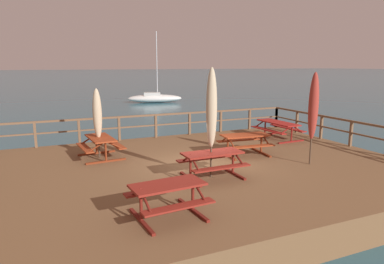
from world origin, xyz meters
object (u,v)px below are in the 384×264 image
Objects in this scene: picnic_table_mid_left at (168,193)px; patio_umbrella_tall_mid_left at (212,109)px; picnic_table_mid_right at (212,159)px; patio_umbrella_short_mid at (313,107)px; picnic_table_front_left at (245,140)px; picnic_table_front_right at (101,143)px; picnic_table_back_left at (278,126)px; patio_umbrella_tall_front at (97,114)px; sailboat_distant at (155,98)px.

picnic_table_mid_left is 3.36m from patio_umbrella_tall_mid_left.
patio_umbrella_short_mid is at bearing -1.85° from picnic_table_mid_right.
picnic_table_mid_right and picnic_table_front_left have the same top height.
picnic_table_mid_left is at bearing -84.37° from picnic_table_front_right.
picnic_table_back_left is at bearing 67.61° from patio_umbrella_short_mid.
picnic_table_mid_right is 0.59× the size of patio_umbrella_short_mid.
sailboat_distant is at bearing 68.18° from patio_umbrella_tall_front.
patio_umbrella_tall_mid_left is 1.05× the size of patio_umbrella_short_mid.
patio_umbrella_tall_mid_left is at bearing 177.67° from patio_umbrella_short_mid.
patio_umbrella_short_mid is 0.40× the size of sailboat_distant.
sailboat_distant is (1.85, 24.45, -0.90)m from picnic_table_back_left.
patio_umbrella_tall_mid_left is at bearing -52.73° from picnic_table_front_right.
picnic_table_mid_right is at bearing 44.00° from picnic_table_mid_left.
sailboat_distant is at bearing 83.08° from patio_umbrella_short_mid.
sailboat_distant is (7.08, 28.18, -0.89)m from picnic_table_mid_right.
picnic_table_back_left is 0.89× the size of patio_umbrella_tall_front.
sailboat_distant is (7.11, 28.15, -2.41)m from patio_umbrella_tall_mid_left.
patio_umbrella_tall_mid_left is at bearing -52.67° from patio_umbrella_tall_front.
patio_umbrella_short_mid is at bearing -2.33° from patio_umbrella_tall_mid_left.
picnic_table_front_right is 0.58× the size of patio_umbrella_short_mid.
picnic_table_mid_right is at bearing -46.76° from patio_umbrella_tall_mid_left.
patio_umbrella_tall_mid_left reaches higher than picnic_table_mid_right.
picnic_table_mid_right and picnic_table_front_right have the same top height.
picnic_table_back_left is at bearing 32.51° from picnic_table_front_left.
picnic_table_mid_right is at bearing -104.10° from sailboat_distant.
picnic_table_mid_left is 5.82m from patio_umbrella_tall_front.
picnic_table_front_left is 1.09× the size of picnic_table_mid_left.
picnic_table_mid_right is 0.97× the size of picnic_table_front_left.
picnic_table_mid_left is 0.69× the size of patio_umbrella_tall_front.
patio_umbrella_tall_front is 26.54m from sailboat_distant.
picnic_table_front_right is 1.04× the size of picnic_table_mid_left.
picnic_table_back_left is at bearing 35.49° from picnic_table_mid_right.
picnic_table_front_right is 0.72× the size of patio_umbrella_tall_front.
picnic_table_mid_left is 6.28m from patio_umbrella_short_mid.
picnic_table_mid_left is at bearing -83.90° from patio_umbrella_tall_front.
picnic_table_front_left is 5.95m from picnic_table_mid_left.
picnic_table_mid_right is 1.06× the size of picnic_table_mid_left.
patio_umbrella_tall_front reaches higher than picnic_table_front_right.
patio_umbrella_tall_mid_left is 1.30× the size of patio_umbrella_tall_front.
picnic_table_front_right is at bearing -49.47° from patio_umbrella_tall_front.
patio_umbrella_tall_front is (-5.07, 1.74, 1.04)m from picnic_table_front_left.
picnic_table_back_left is at bearing 1.29° from picnic_table_front_right.
picnic_table_mid_right is 1.01× the size of picnic_table_front_right.
patio_umbrella_tall_front is (-0.61, 5.69, 1.05)m from picnic_table_mid_left.
patio_umbrella_tall_front is at bearing -179.16° from picnic_table_back_left.
picnic_table_back_left is 0.29× the size of sailboat_distant.
patio_umbrella_short_mid reaches higher than picnic_table_mid_left.
sailboat_distant reaches higher than patio_umbrella_tall_front.
picnic_table_mid_left and picnic_table_back_left have the same top height.
sailboat_distant reaches higher than picnic_table_mid_right.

